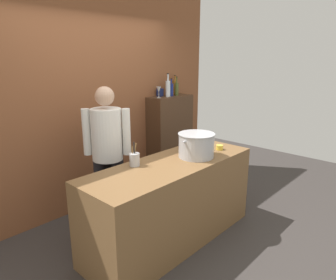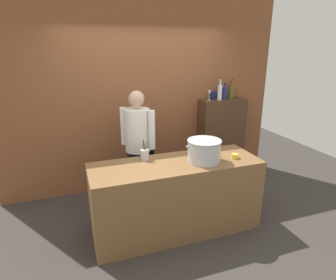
{
  "view_description": "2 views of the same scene",
  "coord_description": "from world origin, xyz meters",
  "px_view_note": "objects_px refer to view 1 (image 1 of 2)",
  "views": [
    {
      "loc": [
        -2.23,
        -2.01,
        1.96
      ],
      "look_at": [
        0.27,
        0.3,
        1.03
      ],
      "focal_mm": 32.67,
      "sensor_mm": 36.0,
      "label": 1
    },
    {
      "loc": [
        -1.14,
        -2.93,
        2.21
      ],
      "look_at": [
        0.0,
        0.29,
        1.09
      ],
      "focal_mm": 30.87,
      "sensor_mm": 36.0,
      "label": 2
    }
  ],
  "objects_px": {
    "chef": "(107,149)",
    "wine_bottle_olive": "(177,89)",
    "butter_jar": "(220,147)",
    "wine_bottle_amber": "(175,87)",
    "wine_bottle_clear": "(168,88)",
    "wine_glass_tall": "(159,90)",
    "utensil_crock": "(135,159)",
    "wine_bottle_cobalt": "(171,89)",
    "stockpot_large": "(196,145)",
    "spice_tin_navy": "(160,92)"
  },
  "relations": [
    {
      "from": "chef",
      "to": "wine_bottle_olive",
      "type": "relative_size",
      "value": 5.69
    },
    {
      "from": "butter_jar",
      "to": "wine_bottle_amber",
      "type": "distance_m",
      "value": 1.7
    },
    {
      "from": "wine_bottle_clear",
      "to": "wine_glass_tall",
      "type": "height_order",
      "value": "wine_bottle_clear"
    },
    {
      "from": "utensil_crock",
      "to": "wine_glass_tall",
      "type": "distance_m",
      "value": 1.74
    },
    {
      "from": "wine_bottle_cobalt",
      "to": "chef",
      "type": "bearing_deg",
      "value": -163.94
    },
    {
      "from": "utensil_crock",
      "to": "wine_bottle_clear",
      "type": "xyz_separation_m",
      "value": [
        1.51,
        0.94,
        0.54
      ]
    },
    {
      "from": "butter_jar",
      "to": "wine_bottle_clear",
      "type": "bearing_deg",
      "value": 69.83
    },
    {
      "from": "wine_bottle_clear",
      "to": "wine_bottle_amber",
      "type": "bearing_deg",
      "value": 23.48
    },
    {
      "from": "wine_glass_tall",
      "to": "wine_bottle_amber",
      "type": "bearing_deg",
      "value": 12.75
    },
    {
      "from": "utensil_crock",
      "to": "wine_glass_tall",
      "type": "bearing_deg",
      "value": 35.89
    },
    {
      "from": "chef",
      "to": "stockpot_large",
      "type": "distance_m",
      "value": 1.0
    },
    {
      "from": "wine_bottle_amber",
      "to": "wine_glass_tall",
      "type": "distance_m",
      "value": 0.5
    },
    {
      "from": "wine_bottle_amber",
      "to": "spice_tin_navy",
      "type": "xyz_separation_m",
      "value": [
        -0.36,
        -0.01,
        -0.06
      ]
    },
    {
      "from": "utensil_crock",
      "to": "wine_glass_tall",
      "type": "xyz_separation_m",
      "value": [
        1.34,
        0.97,
        0.52
      ]
    },
    {
      "from": "wine_bottle_clear",
      "to": "wine_bottle_cobalt",
      "type": "distance_m",
      "value": 0.1
    },
    {
      "from": "wine_glass_tall",
      "to": "spice_tin_navy",
      "type": "relative_size",
      "value": 1.36
    },
    {
      "from": "wine_bottle_olive",
      "to": "wine_glass_tall",
      "type": "height_order",
      "value": "wine_bottle_olive"
    },
    {
      "from": "chef",
      "to": "stockpot_large",
      "type": "bearing_deg",
      "value": 173.24
    },
    {
      "from": "chef",
      "to": "utensil_crock",
      "type": "relative_size",
      "value": 6.5
    },
    {
      "from": "wine_bottle_amber",
      "to": "stockpot_large",
      "type": "bearing_deg",
      "value": -130.96
    },
    {
      "from": "chef",
      "to": "wine_bottle_amber",
      "type": "distance_m",
      "value": 1.95
    },
    {
      "from": "stockpot_large",
      "to": "butter_jar",
      "type": "bearing_deg",
      "value": -5.56
    },
    {
      "from": "wine_bottle_amber",
      "to": "wine_bottle_cobalt",
      "type": "distance_m",
      "value": 0.25
    },
    {
      "from": "wine_bottle_olive",
      "to": "wine_glass_tall",
      "type": "distance_m",
      "value": 0.39
    },
    {
      "from": "butter_jar",
      "to": "wine_bottle_olive",
      "type": "bearing_deg",
      "value": 61.9
    },
    {
      "from": "utensil_crock",
      "to": "butter_jar",
      "type": "distance_m",
      "value": 1.1
    },
    {
      "from": "wine_bottle_olive",
      "to": "butter_jar",
      "type": "bearing_deg",
      "value": -118.1
    },
    {
      "from": "wine_bottle_clear",
      "to": "utensil_crock",
      "type": "bearing_deg",
      "value": -148.06
    },
    {
      "from": "chef",
      "to": "stockpot_large",
      "type": "relative_size",
      "value": 3.62
    },
    {
      "from": "wine_bottle_clear",
      "to": "butter_jar",
      "type": "bearing_deg",
      "value": -110.17
    },
    {
      "from": "spice_tin_navy",
      "to": "wine_bottle_olive",
      "type": "bearing_deg",
      "value": -20.84
    },
    {
      "from": "wine_glass_tall",
      "to": "wine_bottle_cobalt",
      "type": "bearing_deg",
      "value": -1.89
    },
    {
      "from": "stockpot_large",
      "to": "wine_bottle_cobalt",
      "type": "xyz_separation_m",
      "value": [
        0.96,
        1.24,
        0.45
      ]
    },
    {
      "from": "wine_bottle_amber",
      "to": "wine_glass_tall",
      "type": "relative_size",
      "value": 1.86
    },
    {
      "from": "utensil_crock",
      "to": "wine_bottle_olive",
      "type": "height_order",
      "value": "wine_bottle_olive"
    },
    {
      "from": "stockpot_large",
      "to": "spice_tin_navy",
      "type": "bearing_deg",
      "value": 58.75
    },
    {
      "from": "wine_bottle_clear",
      "to": "spice_tin_navy",
      "type": "bearing_deg",
      "value": 111.44
    },
    {
      "from": "wine_bottle_olive",
      "to": "utensil_crock",
      "type": "bearing_deg",
      "value": -150.94
    },
    {
      "from": "wine_bottle_amber",
      "to": "wine_bottle_olive",
      "type": "height_order",
      "value": "wine_bottle_amber"
    },
    {
      "from": "utensil_crock",
      "to": "spice_tin_navy",
      "type": "bearing_deg",
      "value": 36.05
    },
    {
      "from": "stockpot_large",
      "to": "wine_bottle_amber",
      "type": "bearing_deg",
      "value": 49.04
    },
    {
      "from": "butter_jar",
      "to": "spice_tin_navy",
      "type": "xyz_separation_m",
      "value": [
        0.42,
        1.39,
        0.51
      ]
    },
    {
      "from": "utensil_crock",
      "to": "wine_bottle_cobalt",
      "type": "xyz_separation_m",
      "value": [
        1.61,
        0.96,
        0.51
      ]
    },
    {
      "from": "wine_bottle_olive",
      "to": "wine_bottle_amber",
      "type": "bearing_deg",
      "value": 50.95
    },
    {
      "from": "wine_bottle_olive",
      "to": "wine_glass_tall",
      "type": "bearing_deg",
      "value": 179.09
    },
    {
      "from": "stockpot_large",
      "to": "butter_jar",
      "type": "relative_size",
      "value": 5.42
    },
    {
      "from": "spice_tin_navy",
      "to": "wine_bottle_cobalt",
      "type": "bearing_deg",
      "value": -36.54
    },
    {
      "from": "utensil_crock",
      "to": "butter_jar",
      "type": "relative_size",
      "value": 3.02
    },
    {
      "from": "butter_jar",
      "to": "wine_glass_tall",
      "type": "xyz_separation_m",
      "value": [
        0.29,
        1.29,
        0.56
      ]
    },
    {
      "from": "butter_jar",
      "to": "wine_bottle_amber",
      "type": "height_order",
      "value": "wine_bottle_amber"
    }
  ]
}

